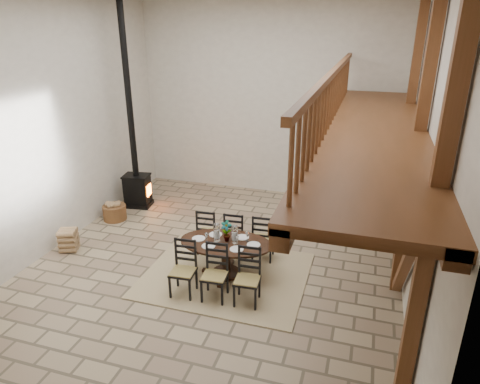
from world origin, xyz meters
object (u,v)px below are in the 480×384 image
(log_stack, at_px, (68,240))
(wood_stove, at_px, (135,165))
(log_basket, at_px, (115,212))
(dining_table, at_px, (226,257))

(log_stack, bearing_deg, wood_stove, 85.20)
(wood_stove, height_order, log_stack, wood_stove)
(wood_stove, height_order, log_basket, wood_stove)
(dining_table, height_order, log_basket, dining_table)
(dining_table, distance_m, wood_stove, 4.13)
(log_basket, bearing_deg, dining_table, -24.42)
(dining_table, xyz_separation_m, log_stack, (-3.46, -0.07, -0.14))
(wood_stove, bearing_deg, log_stack, -103.32)
(dining_table, xyz_separation_m, wood_stove, (-3.25, 2.44, 0.74))
(dining_table, height_order, wood_stove, wood_stove)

